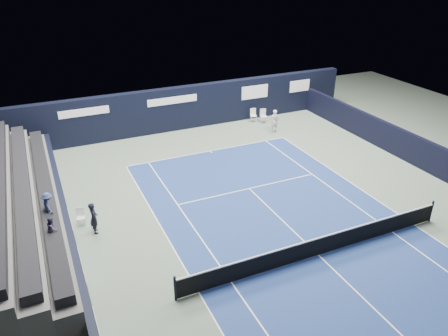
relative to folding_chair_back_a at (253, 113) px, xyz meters
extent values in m
plane|color=#58695C|center=(-5.14, -13.69, -0.67)|extent=(48.00, 48.00, 0.00)
cube|color=navy|center=(-5.14, -15.69, -0.66)|extent=(10.97, 23.77, 0.01)
cube|color=black|center=(5.36, -9.69, 0.23)|extent=(0.30, 22.00, 1.80)
cube|color=silver|center=(-0.04, -0.14, -0.20)|extent=(0.53, 0.52, 0.04)
cube|color=silver|center=(0.02, 0.06, 0.07)|extent=(0.44, 0.14, 0.53)
cylinder|color=silver|center=(0.19, -0.01, -0.43)|extent=(0.03, 0.03, 0.46)
cylinder|color=silver|center=(-0.17, 0.09, -0.43)|extent=(0.03, 0.03, 0.46)
cylinder|color=silver|center=(0.10, -0.36, -0.43)|extent=(0.03, 0.03, 0.46)
cylinder|color=silver|center=(-0.26, -0.26, -0.43)|extent=(0.03, 0.03, 0.46)
cube|color=white|center=(0.02, 0.08, 0.16)|extent=(0.37, 0.17, 0.34)
cube|color=silver|center=(0.56, -0.62, -0.19)|extent=(0.53, 0.52, 0.04)
cube|color=silver|center=(0.60, -0.41, 0.09)|extent=(0.45, 0.12, 0.54)
cylinder|color=silver|center=(0.79, -0.47, -0.43)|extent=(0.03, 0.03, 0.48)
cylinder|color=silver|center=(0.41, -0.40, -0.43)|extent=(0.03, 0.03, 0.48)
cylinder|color=silver|center=(0.72, -0.84, -0.43)|extent=(0.03, 0.03, 0.48)
cylinder|color=silver|center=(0.34, -0.76, -0.43)|extent=(0.03, 0.03, 0.48)
cube|color=silver|center=(-13.99, -9.11, -0.27)|extent=(0.44, 0.43, 0.04)
cube|color=silver|center=(-13.95, -8.95, -0.04)|extent=(0.38, 0.10, 0.45)
cylinder|color=silver|center=(-13.80, -9.00, -0.47)|extent=(0.02, 0.02, 0.40)
cylinder|color=silver|center=(-14.11, -8.93, -0.47)|extent=(0.02, 0.02, 0.40)
cylinder|color=silver|center=(-13.86, -9.30, -0.47)|extent=(0.02, 0.02, 0.40)
cylinder|color=silver|center=(-14.17, -9.23, -0.47)|extent=(0.02, 0.02, 0.40)
imported|color=black|center=(-13.48, -10.00, 0.11)|extent=(0.38, 0.57, 1.55)
cube|color=white|center=(-5.14, -3.80, -0.66)|extent=(10.97, 0.06, 0.00)
cube|color=white|center=(0.34, -15.69, -0.66)|extent=(0.06, 23.77, 0.00)
cube|color=white|center=(-10.63, -15.69, -0.66)|extent=(0.06, 23.77, 0.00)
cube|color=white|center=(-1.03, -15.69, -0.66)|extent=(0.06, 23.77, 0.00)
cube|color=white|center=(-9.26, -15.69, -0.66)|extent=(0.06, 23.77, 0.00)
cube|color=white|center=(-5.14, -9.29, -0.66)|extent=(8.23, 0.06, 0.00)
cube|color=white|center=(-5.14, -15.69, -0.66)|extent=(0.06, 12.80, 0.00)
cube|color=white|center=(-5.14, -3.95, -0.66)|extent=(0.06, 0.30, 0.00)
cylinder|color=black|center=(1.26, -15.69, -0.12)|extent=(0.10, 0.10, 1.10)
cylinder|color=black|center=(-11.54, -15.69, -0.12)|extent=(0.10, 0.10, 1.10)
cube|color=black|center=(-5.14, -15.69, -0.21)|extent=(12.80, 0.03, 0.86)
cube|color=white|center=(-5.14, -15.69, 0.24)|extent=(12.80, 0.05, 0.06)
cube|color=black|center=(-5.14, 0.81, 0.88)|extent=(26.00, 0.60, 3.10)
cube|color=silver|center=(-12.14, 0.49, 1.63)|extent=(3.20, 0.02, 0.50)
cube|color=silver|center=(-6.14, 0.49, 1.63)|extent=(3.60, 0.02, 0.50)
cube|color=silver|center=(0.36, 0.49, 1.43)|extent=(2.20, 0.02, 1.00)
cube|color=silver|center=(4.36, 0.49, 1.43)|extent=(1.80, 0.02, 0.90)
cube|color=black|center=(-14.64, -9.69, -0.07)|extent=(0.30, 22.00, 1.20)
cube|color=silver|center=(-14.47, -16.69, -0.07)|extent=(0.02, 2.00, 0.45)
cube|color=silver|center=(-14.47, -13.19, -0.07)|extent=(0.02, 2.40, 0.45)
cube|color=silver|center=(-14.47, -9.69, -0.07)|extent=(0.02, 2.00, 0.45)
cube|color=#4B4B4E|center=(-15.24, -8.69, 0.16)|extent=(0.90, 16.00, 1.65)
cube|color=#515154|center=(-16.14, -8.69, 0.38)|extent=(0.90, 16.00, 2.10)
cube|color=#4D4D50|center=(-17.04, -8.69, 0.61)|extent=(0.90, 16.00, 2.55)
cube|color=black|center=(-15.24, -8.69, 1.18)|extent=(0.63, 15.20, 0.40)
cube|color=black|center=(-16.14, -8.69, 1.63)|extent=(0.63, 15.20, 0.40)
imported|color=#342F4F|center=(-15.24, -12.32, 1.48)|extent=(0.50, 0.57, 0.99)
imported|color=navy|center=(-15.24, -10.74, 1.59)|extent=(0.62, 0.87, 1.22)
imported|color=silver|center=(0.35, -2.52, 0.15)|extent=(0.61, 0.41, 1.63)
cylinder|color=black|center=(0.20, -2.82, 0.38)|extent=(0.03, 0.29, 0.13)
torus|color=black|center=(0.20, -3.07, 0.48)|extent=(0.30, 0.13, 0.29)
camera|label=1|loc=(-15.03, -27.65, 10.96)|focal=35.00mm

